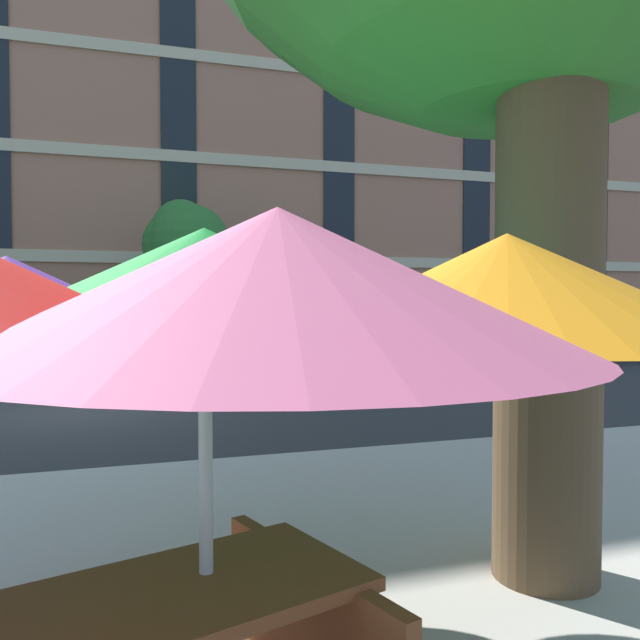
{
  "coord_description": "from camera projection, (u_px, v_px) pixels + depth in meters",
  "views": [
    {
      "loc": [
        0.61,
        -11.71,
        1.94
      ],
      "look_at": [
        5.48,
        3.2,
        1.4
      ],
      "focal_mm": 35.97,
      "sensor_mm": 36.0,
      "label": 1
    }
  ],
  "objects": [
    {
      "name": "ground_plane",
      "position": [
        75.0,
        411.0,
        11.0
      ],
      "size": [
        120.0,
        120.0,
        0.0
      ],
      "primitive_type": "plane",
      "color": "#2D3033"
    },
    {
      "name": "sedan_white",
      "position": [
        7.0,
        343.0,
        14.0
      ],
      "size": [
        4.4,
        1.98,
        1.78
      ],
      "color": "silver",
      "rests_on": "ground"
    },
    {
      "name": "sidewalk_far",
      "position": [
        88.0,
        367.0,
        17.46
      ],
      "size": [
        56.0,
        3.6,
        0.12
      ],
      "primitive_type": "cube",
      "color": "gray",
      "rests_on": "ground"
    },
    {
      "name": "pickup_silver",
      "position": [
        519.0,
        330.0,
        18.07
      ],
      "size": [
        5.1,
        2.12,
        2.2
      ],
      "color": "#A8AAB2",
      "rests_on": "ground"
    },
    {
      "name": "sedan_black",
      "position": [
        307.0,
        337.0,
        16.13
      ],
      "size": [
        4.4,
        1.98,
        1.78
      ],
      "color": "black",
      "rests_on": "ground"
    },
    {
      "name": "street_tree_middle",
      "position": [
        184.0,
        243.0,
        18.24
      ],
      "size": [
        2.44,
        2.62,
        4.73
      ],
      "color": "#4C3823",
      "rests_on": "ground"
    },
    {
      "name": "apartment_building",
      "position": [
        92.0,
        101.0,
        24.91
      ],
      "size": [
        42.93,
        12.08,
        19.2
      ],
      "color": "#A87056",
      "rests_on": "ground"
    },
    {
      "name": "patio_umbrella",
      "position": [
        205.0,
        287.0,
        2.69
      ],
      "size": [
        3.97,
        3.97,
        2.24
      ],
      "color": "silver",
      "rests_on": "ground"
    }
  ]
}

